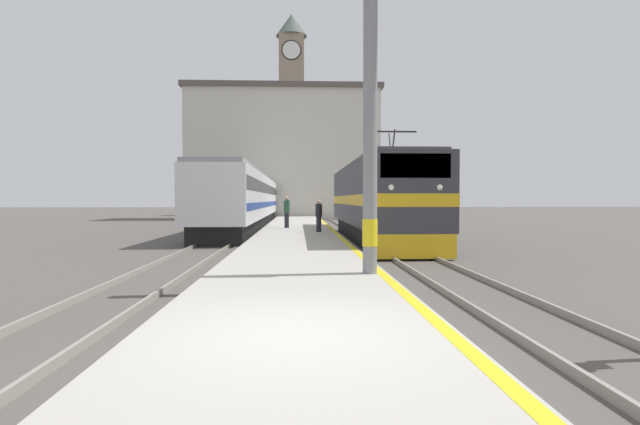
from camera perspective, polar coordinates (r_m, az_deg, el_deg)
name	(u,v)px	position (r m, az deg, el deg)	size (l,w,h in m)	color
ground_plane	(298,228)	(36.09, -2.57, -1.75)	(200.00, 200.00, 0.00)	#514C47
platform	(298,229)	(31.09, -2.57, -1.89)	(4.02, 140.00, 0.41)	#ADA89E
rail_track_near	(359,232)	(31.33, 4.49, -2.19)	(2.84, 140.00, 0.16)	#514C47
rail_track_far	(240,232)	(31.31, -9.16, -2.21)	(2.83, 140.00, 0.16)	#514C47
locomotive_train	(376,201)	(24.67, 6.39, 1.34)	(2.92, 16.77, 4.84)	black
passenger_train	(249,199)	(37.48, -8.06, 1.49)	(2.92, 33.23, 3.79)	black
catenary_mast	(373,94)	(11.26, 6.07, 13.34)	(2.56, 0.33, 8.05)	gray
person_on_platform	(319,215)	(25.10, -0.14, -0.29)	(0.34, 0.34, 1.62)	#23232D
second_waiting_passenger	(287,211)	(28.74, -3.83, 0.15)	(0.34, 0.34, 1.81)	#23232D
clock_tower	(292,110)	(66.57, -3.26, 11.65)	(4.02, 4.02, 26.19)	gray
station_building	(283,154)	(52.92, -4.20, 6.69)	(20.06, 7.48, 13.62)	beige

